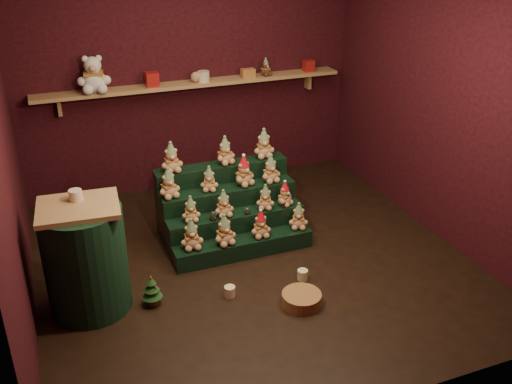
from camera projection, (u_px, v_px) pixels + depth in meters
name	position (u px, v px, depth m)	size (l,w,h in m)	color
ground	(252.00, 261.00, 5.55)	(4.00, 4.00, 0.00)	black
back_wall	(189.00, 72.00, 6.67)	(4.00, 0.10, 2.80)	black
front_wall	(381.00, 234.00, 3.23)	(4.00, 0.10, 2.80)	black
right_wall	(446.00, 100.00, 5.62)	(0.10, 4.00, 2.80)	black
back_shelf	(194.00, 84.00, 6.57)	(3.60, 0.26, 0.24)	tan
riser_tier_front	(244.00, 247.00, 5.62)	(1.40, 0.22, 0.18)	black
riser_tier_midfront	(236.00, 229.00, 5.77)	(1.40, 0.22, 0.36)	black
riser_tier_midback	(229.00, 212.00, 5.91)	(1.40, 0.22, 0.54)	black
riser_tier_back	(222.00, 195.00, 6.06)	(1.40, 0.22, 0.72)	black
teddy_0	(191.00, 234.00, 5.36)	(0.22, 0.19, 0.30)	tan
teddy_1	(224.00, 230.00, 5.44)	(0.22, 0.20, 0.31)	tan
teddy_2	(261.00, 224.00, 5.57)	(0.20, 0.18, 0.28)	tan
teddy_3	(299.00, 216.00, 5.73)	(0.19, 0.17, 0.27)	tan
teddy_4	(191.00, 209.00, 5.49)	(0.18, 0.16, 0.25)	tan
teddy_5	(224.00, 204.00, 5.58)	(0.19, 0.17, 0.27)	tan
teddy_6	(265.00, 197.00, 5.73)	(0.18, 0.16, 0.26)	tan
teddy_7	(285.00, 194.00, 5.80)	(0.18, 0.16, 0.25)	tan
teddy_8	(168.00, 183.00, 5.54)	(0.22, 0.20, 0.30)	tan
teddy_9	(209.00, 179.00, 5.69)	(0.18, 0.16, 0.25)	tan
teddy_10	(244.00, 171.00, 5.80)	(0.22, 0.20, 0.31)	tan
teddy_11	(271.00, 169.00, 5.88)	(0.21, 0.19, 0.29)	tan
teddy_12	(171.00, 158.00, 5.66)	(0.22, 0.20, 0.31)	tan
teddy_13	(225.00, 150.00, 5.85)	(0.21, 0.19, 0.29)	tan
teddy_14	(264.00, 144.00, 6.01)	(0.22, 0.20, 0.31)	tan
snow_globe_a	(213.00, 216.00, 5.54)	(0.07, 0.07, 0.10)	black
snow_globe_b	(247.00, 210.00, 5.66)	(0.06, 0.06, 0.08)	black
snow_globe_c	(284.00, 204.00, 5.78)	(0.06, 0.06, 0.08)	black
side_table	(86.00, 258.00, 4.70)	(0.68, 0.68, 0.97)	tan
table_ornament	(76.00, 195.00, 4.56)	(0.11, 0.11, 0.09)	beige
mini_christmas_tree	(152.00, 290.00, 4.87)	(0.18, 0.18, 0.30)	#4E381B
mug_left	(230.00, 291.00, 5.02)	(0.10, 0.10, 0.10)	beige
mug_right	(303.00, 275.00, 5.25)	(0.10, 0.10, 0.10)	beige
wicker_basket	(302.00, 299.00, 4.91)	(0.34, 0.34, 0.11)	olive
white_bear	(93.00, 69.00, 6.06)	(0.36, 0.32, 0.50)	silver
brown_bear	(266.00, 67.00, 6.77)	(0.15, 0.13, 0.21)	#482A18
gift_tin_red_a	(152.00, 79.00, 6.34)	(0.14, 0.14, 0.16)	#B11E1B
gift_tin_cream	(203.00, 76.00, 6.55)	(0.14, 0.14, 0.12)	beige
gift_tin_red_b	(309.00, 66.00, 6.98)	(0.12, 0.12, 0.14)	#B11E1B
shelf_plush_ball	(196.00, 77.00, 6.52)	(0.12, 0.12, 0.12)	tan
scarf_gift_box	(248.00, 73.00, 6.73)	(0.16, 0.10, 0.10)	#DB521F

